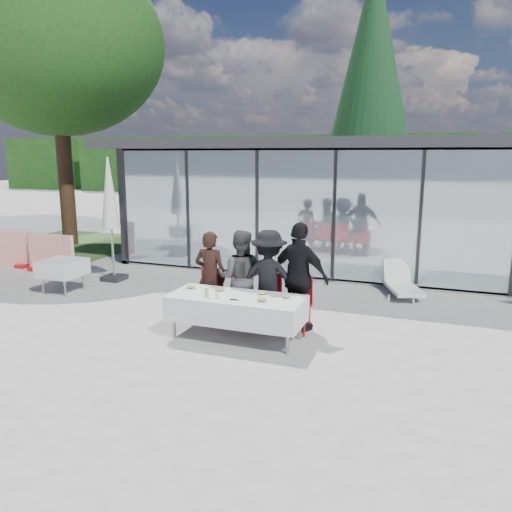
{
  "coord_description": "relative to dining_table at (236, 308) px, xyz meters",
  "views": [
    {
      "loc": [
        3.38,
        -7.64,
        3.07
      ],
      "look_at": [
        0.1,
        1.2,
        1.13
      ],
      "focal_mm": 35.0,
      "sensor_mm": 36.0,
      "label": 1
    }
  ],
  "objects": [
    {
      "name": "ground",
      "position": [
        -0.3,
        0.28,
        -0.54
      ],
      "size": [
        90.0,
        90.0,
        0.0
      ],
      "primitive_type": "plane",
      "color": "#9E9A95",
      "rests_on": "ground"
    },
    {
      "name": "pavilion",
      "position": [
        1.71,
        8.44,
        1.61
      ],
      "size": [
        14.8,
        8.8,
        3.44
      ],
      "color": "gray",
      "rests_on": "ground"
    },
    {
      "name": "treeline",
      "position": [
        -2.3,
        28.28,
        1.66
      ],
      "size": [
        62.5,
        2.0,
        4.4
      ],
      "color": "#133410",
      "rests_on": "ground"
    },
    {
      "name": "dining_table",
      "position": [
        0.0,
        0.0,
        0.0
      ],
      "size": [
        2.26,
        0.96,
        0.75
      ],
      "color": "silver",
      "rests_on": "ground"
    },
    {
      "name": "diner_a",
      "position": [
        -0.84,
        0.78,
        0.3
      ],
      "size": [
        0.64,
        0.64,
        1.69
      ],
      "primitive_type": "imported",
      "rotation": [
        0.0,
        0.0,
        3.18
      ],
      "color": "black",
      "rests_on": "ground"
    },
    {
      "name": "diner_chair_a",
      "position": [
        -0.84,
        0.75,
        -0.0
      ],
      "size": [
        0.44,
        0.44,
        0.97
      ],
      "color": "red",
      "rests_on": "ground"
    },
    {
      "name": "diner_b",
      "position": [
        -0.24,
        0.78,
        0.33
      ],
      "size": [
        1.0,
        1.0,
        1.73
      ],
      "primitive_type": "imported",
      "rotation": [
        0.0,
        0.0,
        3.35
      ],
      "color": "#444444",
      "rests_on": "ground"
    },
    {
      "name": "diner_chair_b",
      "position": [
        -0.24,
        0.75,
        -0.0
      ],
      "size": [
        0.44,
        0.44,
        0.97
      ],
      "color": "red",
      "rests_on": "ground"
    },
    {
      "name": "diner_c",
      "position": [
        0.3,
        0.78,
        0.34
      ],
      "size": [
        1.26,
        1.26,
        1.77
      ],
      "primitive_type": "imported",
      "rotation": [
        0.0,
        0.0,
        3.25
      ],
      "color": "black",
      "rests_on": "ground"
    },
    {
      "name": "diner_chair_c",
      "position": [
        0.3,
        0.75,
        -0.0
      ],
      "size": [
        0.44,
        0.44,
        0.97
      ],
      "color": "red",
      "rests_on": "ground"
    },
    {
      "name": "diner_d",
      "position": [
        0.87,
        0.78,
        0.42
      ],
      "size": [
        1.4,
        1.4,
        1.92
      ],
      "primitive_type": "imported",
      "rotation": [
        0.0,
        0.0,
        2.85
      ],
      "color": "black",
      "rests_on": "ground"
    },
    {
      "name": "diner_chair_d",
      "position": [
        0.87,
        0.75,
        -0.0
      ],
      "size": [
        0.44,
        0.44,
        0.97
      ],
      "color": "red",
      "rests_on": "ground"
    },
    {
      "name": "plate_a",
      "position": [
        -0.91,
        0.13,
        0.24
      ],
      "size": [
        0.23,
        0.23,
        0.07
      ],
      "color": "white",
      "rests_on": "dining_table"
    },
    {
      "name": "plate_b",
      "position": [
        -0.36,
        0.14,
        0.24
      ],
      "size": [
        0.23,
        0.23,
        0.07
      ],
      "color": "white",
      "rests_on": "dining_table"
    },
    {
      "name": "plate_c",
      "position": [
        0.38,
        0.2,
        0.24
      ],
      "size": [
        0.23,
        0.23,
        0.07
      ],
      "color": "white",
      "rests_on": "dining_table"
    },
    {
      "name": "plate_d",
      "position": [
        0.82,
        0.13,
        0.24
      ],
      "size": [
        0.23,
        0.23,
        0.07
      ],
      "color": "white",
      "rests_on": "dining_table"
    },
    {
      "name": "plate_extra",
      "position": [
        0.52,
        -0.19,
        0.24
      ],
      "size": [
        0.23,
        0.23,
        0.07
      ],
      "color": "white",
      "rests_on": "dining_table"
    },
    {
      "name": "juice_bottle",
      "position": [
        -0.44,
        -0.21,
        0.28
      ],
      "size": [
        0.06,
        0.06,
        0.14
      ],
      "primitive_type": "cylinder",
      "color": "#85BF4F",
      "rests_on": "dining_table"
    },
    {
      "name": "drinking_glasses",
      "position": [
        -0.24,
        -0.22,
        0.26
      ],
      "size": [
        0.07,
        0.07,
        0.1
      ],
      "color": "silver",
      "rests_on": "dining_table"
    },
    {
      "name": "folded_eyeglasses",
      "position": [
        0.06,
        -0.23,
        0.22
      ],
      "size": [
        0.14,
        0.03,
        0.01
      ],
      "primitive_type": "cube",
      "color": "black",
      "rests_on": "dining_table"
    },
    {
      "name": "spare_table_left",
      "position": [
        -4.79,
        1.34,
        0.02
      ],
      "size": [
        0.86,
        0.86,
        0.74
      ],
      "color": "silver",
      "rests_on": "ground"
    },
    {
      "name": "market_umbrella",
      "position": [
        -4.37,
        2.64,
        1.42
      ],
      "size": [
        0.5,
        0.5,
        3.0
      ],
      "color": "black",
      "rests_on": "ground"
    },
    {
      "name": "lounger",
      "position": [
        2.38,
        3.83,
        -0.28
      ],
      "size": [
        1.03,
        1.46,
        0.72
      ],
      "color": "silver",
      "rests_on": "ground"
    },
    {
      "name": "deciduous_tree",
      "position": [
        -8.8,
        6.28,
        5.94
      ],
      "size": [
        7.04,
        6.4,
        9.38
      ],
      "color": "#382316",
      "rests_on": "ground"
    },
    {
      "name": "conifer_tree",
      "position": [
        0.2,
        13.28,
        5.45
      ],
      "size": [
        4.0,
        4.0,
        10.5
      ],
      "color": "#382316",
      "rests_on": "ground"
    },
    {
      "name": "grass_patch",
      "position": [
        -8.8,
        6.28,
        -0.53
      ],
      "size": [
        5.0,
        5.0,
        0.02
      ],
      "primitive_type": "cube",
      "color": "#385926",
      "rests_on": "ground"
    }
  ]
}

